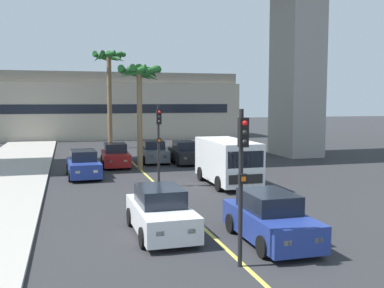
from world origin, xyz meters
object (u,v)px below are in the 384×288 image
car_queue_front (154,152)px  car_queue_third (84,165)px  car_queue_fifth (161,212)px  traffic_light_median_near (242,166)px  car_queue_second (270,219)px  palm_tree_near_median (109,70)px  delivery_van (227,161)px  car_queue_sixth (185,153)px  traffic_light_median_far (159,134)px  car_queue_fourth (115,156)px  palm_tree_mid_median (139,81)px

car_queue_front → car_queue_third: same height
car_queue_fifth → traffic_light_median_near: 4.33m
car_queue_second → palm_tree_near_median: size_ratio=0.46×
car_queue_fifth → traffic_light_median_near: (1.44, -3.57, 1.99)m
delivery_van → car_queue_fifth: bearing=-123.7°
car_queue_sixth → palm_tree_near_median: (-4.12, 11.86, 6.52)m
car_queue_sixth → palm_tree_near_median: 14.15m
delivery_van → traffic_light_median_far: bearing=172.8°
car_queue_fourth → car_queue_sixth: size_ratio=1.00×
car_queue_front → car_queue_sixth: bearing=-31.4°
car_queue_fourth → traffic_light_median_near: (1.25, -19.57, 1.99)m
traffic_light_median_near → traffic_light_median_far: same height
car_queue_front → car_queue_fourth: same height
traffic_light_median_near → palm_tree_near_median: 32.00m
traffic_light_median_far → car_queue_front: bearing=81.0°
palm_tree_near_median → palm_tree_mid_median: palm_tree_near_median is taller
car_queue_fourth → palm_tree_mid_median: bearing=-55.0°
car_queue_second → car_queue_fifth: bearing=150.7°
delivery_van → palm_tree_mid_median: palm_tree_mid_median is taller
car_queue_fifth → palm_tree_near_median: bearing=88.0°
car_queue_fourth → palm_tree_mid_median: size_ratio=0.62×
car_queue_fourth → car_queue_fifth: (-0.18, -16.00, 0.00)m
delivery_van → palm_tree_mid_median: size_ratio=0.78×
car_queue_third → palm_tree_near_median: 17.51m
traffic_light_median_near → traffic_light_median_far: 11.73m
car_queue_fifth → delivery_van: 9.29m
car_queue_third → palm_tree_mid_median: bearing=28.3°
car_queue_second → car_queue_sixth: (1.97, 18.00, 0.00)m
car_queue_third → delivery_van: bearing=-31.6°
delivery_van → palm_tree_near_median: palm_tree_near_median is taller
car_queue_fifth → car_queue_second: bearing=-29.3°
car_queue_second → traffic_light_median_far: (-1.54, 9.91, 1.99)m
traffic_light_median_near → palm_tree_mid_median: size_ratio=0.63×
car_queue_third → traffic_light_median_near: 16.21m
car_queue_front → car_queue_fifth: 17.75m
car_queue_fourth → palm_tree_near_median: 13.77m
car_queue_sixth → traffic_light_median_far: traffic_light_median_far is taller
car_queue_front → car_queue_second: bearing=-89.8°
car_queue_second → traffic_light_median_far: size_ratio=0.98×
car_queue_third → car_queue_sixth: same height
traffic_light_median_far → palm_tree_mid_median: 6.58m
delivery_van → traffic_light_median_near: traffic_light_median_near is taller
car_queue_front → delivery_van: 10.00m
car_queue_second → car_queue_fifth: (-3.13, 1.75, 0.00)m
delivery_van → palm_tree_mid_median: bearing=119.6°
traffic_light_median_far → palm_tree_mid_median: (-0.05, 5.90, 2.91)m
car_queue_fifth → car_queue_sixth: size_ratio=0.99×
car_queue_second → car_queue_third: size_ratio=0.99×
car_queue_front → delivery_van: size_ratio=0.79×
car_queue_front → car_queue_third: 7.39m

